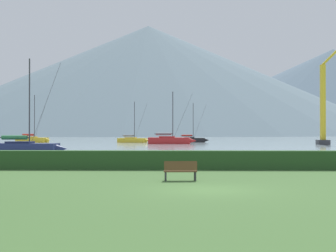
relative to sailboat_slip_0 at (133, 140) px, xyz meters
name	(u,v)px	position (x,y,z in m)	size (l,w,h in m)	color
ground_plane	(209,190)	(10.31, -80.12, -0.54)	(1000.00, 1000.00, 0.00)	#3D602D
harbor_water	(182,138)	(10.31, 56.88, -0.54)	(320.00, 246.00, 0.00)	#8C9EA3
hedge_line	(198,160)	(10.31, -69.12, 0.03)	(80.00, 1.20, 1.16)	#284C23
sailboat_slip_0	(133,140)	(0.00, 0.00, 0.00)	(6.66, 3.43, 8.10)	gold
sailboat_slip_2	(191,140)	(11.68, 2.48, 0.00)	(6.58, 2.23, 7.99)	black
sailboat_slip_3	(25,147)	(-6.67, -48.96, 0.12)	(8.13, 2.82, 9.78)	navy
sailboat_slip_6	(170,140)	(7.57, -10.07, 0.15)	(8.61, 3.07, 9.34)	red
sailboat_slip_8	(32,139)	(-20.15, 0.67, 0.07)	(7.46, 3.69, 9.48)	gold
park_bench_near_path	(180,170)	(9.17, -76.36, -0.01)	(1.62, 0.59, 0.95)	brown
dock_crane	(324,109)	(34.01, -13.02, 5.56)	(5.97, 2.00, 18.65)	#333338
distant_hill_central_peak	(333,91)	(139.89, 332.95, 35.01)	(316.04, 316.04, 71.12)	#4C6070
distant_hill_far_shoulder	(148,80)	(-10.88, 237.10, 35.39)	(313.05, 313.05, 71.87)	slate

